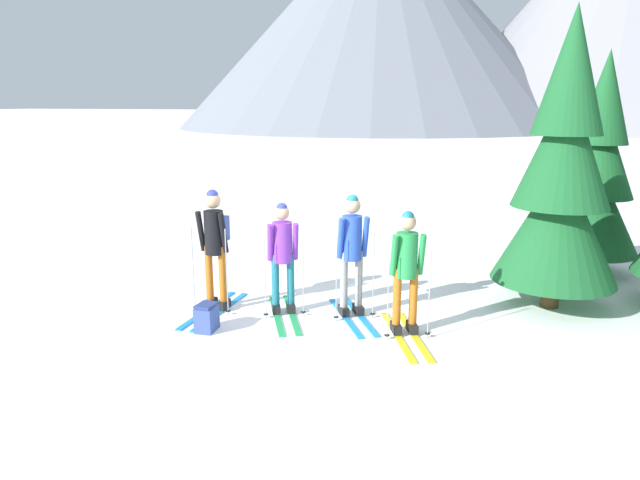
# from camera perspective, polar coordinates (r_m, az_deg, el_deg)

# --- Properties ---
(ground_plane) EXTENTS (400.00, 400.00, 0.00)m
(ground_plane) POSITION_cam_1_polar(r_m,az_deg,el_deg) (8.36, -1.04, -7.61)
(ground_plane) COLOR white
(skier_in_black) EXTENTS (0.61, 1.68, 1.80)m
(skier_in_black) POSITION_cam_1_polar(r_m,az_deg,el_deg) (8.51, -10.38, -0.23)
(skier_in_black) COLOR #1E84D1
(skier_in_black) RESTS_ON ground
(skier_in_purple) EXTENTS (1.03, 1.58, 1.64)m
(skier_in_purple) POSITION_cam_1_polar(r_m,az_deg,el_deg) (8.24, -3.72, -1.46)
(skier_in_purple) COLOR green
(skier_in_purple) RESTS_ON ground
(skier_in_blue) EXTENTS (1.08, 1.50, 1.77)m
(skier_in_blue) POSITION_cam_1_polar(r_m,az_deg,el_deg) (8.14, 3.15, -0.78)
(skier_in_blue) COLOR #1E84D1
(skier_in_blue) RESTS_ON ground
(skier_in_green) EXTENTS (0.97, 1.65, 1.66)m
(skier_in_green) POSITION_cam_1_polar(r_m,az_deg,el_deg) (7.56, 8.57, -2.84)
(skier_in_green) COLOR yellow
(skier_in_green) RESTS_ON ground
(pine_tree_near) EXTENTS (1.61, 1.61, 3.89)m
(pine_tree_near) POSITION_cam_1_polar(r_m,az_deg,el_deg) (11.25, 25.79, 5.89)
(pine_tree_near) COLOR #51381E
(pine_tree_near) RESTS_ON ground
(pine_tree_mid) EXTENTS (1.79, 1.79, 4.33)m
(pine_tree_mid) POSITION_cam_1_polar(r_m,az_deg,el_deg) (8.98, 22.85, 5.87)
(pine_tree_mid) COLOR #51381E
(pine_tree_mid) RESTS_ON ground
(backpack_on_snow_front) EXTENTS (0.27, 0.34, 0.38)m
(backpack_on_snow_front) POSITION_cam_1_polar(r_m,az_deg,el_deg) (7.96, -11.18, -7.56)
(backpack_on_snow_front) COLOR #384C99
(backpack_on_snow_front) RESTS_ON ground
(mountain_ridge_distant) EXTENTS (76.12, 55.25, 28.51)m
(mountain_ridge_distant) POSITION_cam_1_polar(r_m,az_deg,el_deg) (75.92, 18.47, 21.18)
(mountain_ridge_distant) COLOR slate
(mountain_ridge_distant) RESTS_ON ground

